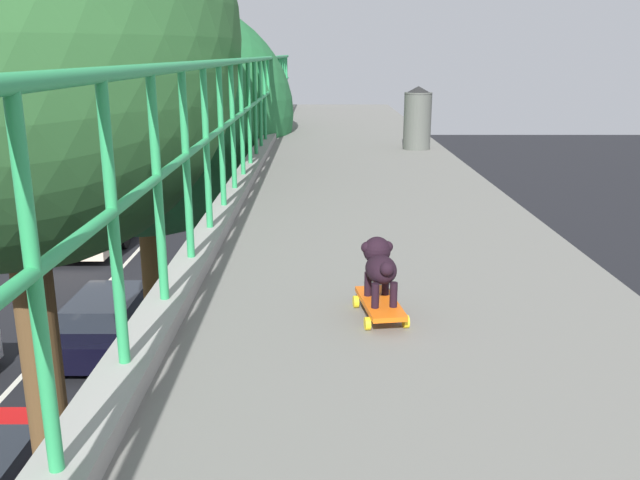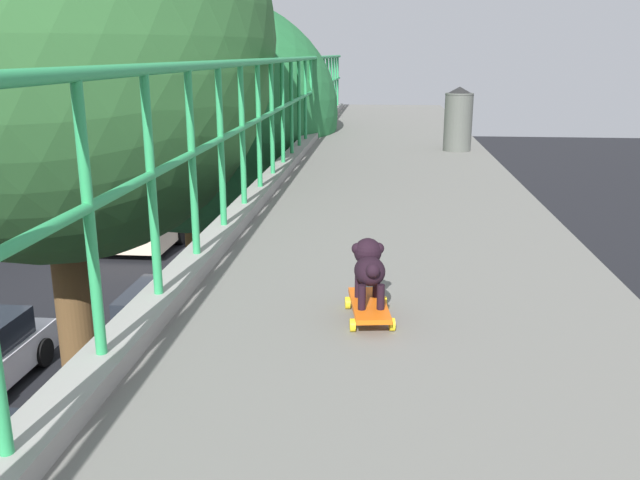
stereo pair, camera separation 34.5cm
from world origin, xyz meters
name	(u,v)px [view 1 (the left image)]	position (x,y,z in m)	size (l,w,h in m)	color
car_black_seventh	(111,320)	(-4.72, 15.18, 0.68)	(1.80, 4.25, 1.36)	black
city_bus	(115,185)	(-8.03, 27.01, 1.80)	(2.65, 11.41, 3.16)	beige
roadside_tree_mid	(5,44)	(-2.63, 6.63, 7.14)	(4.70, 4.70, 9.51)	brown
roadside_tree_far	(145,116)	(-2.37, 10.76, 6.07)	(4.89, 4.89, 8.07)	brown
toy_skateboard	(381,304)	(0.79, 2.74, 5.88)	(0.25, 0.46, 0.08)	#E85C11
small_dog	(381,264)	(0.79, 2.77, 6.08)	(0.18, 0.33, 0.29)	black
litter_bin	(419,117)	(1.79, 8.66, 6.24)	(0.37, 0.37, 0.82)	#4F524C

